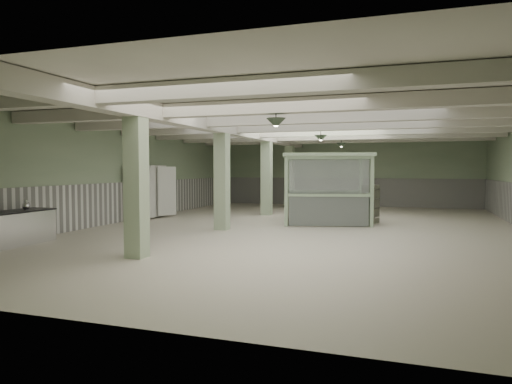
% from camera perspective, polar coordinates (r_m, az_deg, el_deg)
% --- Properties ---
extents(floor, '(20.00, 20.00, 0.00)m').
position_cam_1_polar(floor, '(15.42, 5.83, -4.61)').
color(floor, beige).
rests_on(floor, ground).
extents(ceiling, '(14.00, 20.00, 0.02)m').
position_cam_1_polar(ceiling, '(15.37, 5.91, 8.82)').
color(ceiling, white).
rests_on(ceiling, wall_back).
extents(wall_back, '(14.00, 0.02, 3.60)m').
position_cam_1_polar(wall_back, '(25.14, 10.87, 2.40)').
color(wall_back, '#95A887').
rests_on(wall_back, floor).
extents(wall_front, '(14.00, 0.02, 3.60)m').
position_cam_1_polar(wall_front, '(5.95, -15.73, 0.60)').
color(wall_front, '#95A887').
rests_on(wall_front, floor).
extents(wall_left, '(0.02, 20.00, 3.60)m').
position_cam_1_polar(wall_left, '(18.16, -16.24, 2.13)').
color(wall_left, '#95A887').
rests_on(wall_left, floor).
extents(wainscot_left, '(0.05, 19.90, 1.50)m').
position_cam_1_polar(wainscot_left, '(18.19, -16.13, -1.18)').
color(wainscot_left, white).
rests_on(wainscot_left, floor).
extents(wainscot_back, '(13.90, 0.05, 1.50)m').
position_cam_1_polar(wainscot_back, '(25.15, 10.84, 0.01)').
color(wainscot_back, white).
rests_on(wainscot_back, floor).
extents(girder, '(0.45, 19.90, 0.40)m').
position_cam_1_polar(girder, '(16.08, -2.91, 7.78)').
color(girder, beige).
rests_on(girder, ceiling).
extents(beam_a, '(13.90, 0.35, 0.32)m').
position_cam_1_polar(beam_a, '(8.25, -5.84, 12.62)').
color(beam_a, beige).
rests_on(beam_a, ceiling).
extents(beam_b, '(13.90, 0.35, 0.32)m').
position_cam_1_polar(beam_b, '(10.56, -0.14, 10.52)').
color(beam_b, beige).
rests_on(beam_b, ceiling).
extents(beam_c, '(13.90, 0.35, 0.32)m').
position_cam_1_polar(beam_c, '(12.93, 3.45, 9.13)').
color(beam_c, beige).
rests_on(beam_c, ceiling).
extents(beam_d, '(13.90, 0.35, 0.32)m').
position_cam_1_polar(beam_d, '(15.35, 5.90, 8.15)').
color(beam_d, beige).
rests_on(beam_d, ceiling).
extents(beam_e, '(13.90, 0.35, 0.32)m').
position_cam_1_polar(beam_e, '(17.79, 7.68, 7.43)').
color(beam_e, beige).
rests_on(beam_e, ceiling).
extents(beam_f, '(13.90, 0.35, 0.32)m').
position_cam_1_polar(beam_f, '(20.24, 9.02, 6.88)').
color(beam_f, beige).
rests_on(beam_f, ceiling).
extents(beam_g, '(13.90, 0.35, 0.32)m').
position_cam_1_polar(beam_g, '(22.71, 10.07, 6.44)').
color(beam_g, beige).
rests_on(beam_g, ceiling).
extents(column_a, '(0.42, 0.42, 3.60)m').
position_cam_1_polar(column_a, '(10.67, -14.74, 1.62)').
color(column_a, '#AAC19C').
rests_on(column_a, floor).
extents(column_b, '(0.42, 0.42, 3.60)m').
position_cam_1_polar(column_b, '(15.10, -4.28, 2.09)').
color(column_b, '#AAC19C').
rests_on(column_b, floor).
extents(column_c, '(0.42, 0.42, 3.60)m').
position_cam_1_polar(column_c, '(19.80, 1.34, 2.31)').
color(column_c, '#AAC19C').
rests_on(column_c, floor).
extents(column_d, '(0.42, 0.42, 3.60)m').
position_cam_1_polar(column_d, '(23.65, 4.21, 2.42)').
color(column_d, '#AAC19C').
rests_on(column_d, floor).
extents(pendant_front, '(0.44, 0.44, 0.22)m').
position_cam_1_polar(pendant_front, '(10.37, 2.51, 8.60)').
color(pendant_front, '#334131').
rests_on(pendant_front, ceiling).
extents(pendant_mid, '(0.44, 0.44, 0.22)m').
position_cam_1_polar(pendant_mid, '(15.71, 8.09, 6.66)').
color(pendant_mid, '#334131').
rests_on(pendant_mid, ceiling).
extents(pendant_back, '(0.44, 0.44, 0.22)m').
position_cam_1_polar(pendant_back, '(20.64, 10.62, 5.76)').
color(pendant_back, '#334131').
rests_on(pendant_back, ceiling).
extents(pitcher_far, '(0.25, 0.27, 0.28)m').
position_cam_1_polar(pitcher_far, '(13.79, -26.81, -1.48)').
color(pitcher_far, silver).
rests_on(pitcher_far, prep_counter).
extents(walkin_cooler, '(0.95, 2.30, 2.10)m').
position_cam_1_polar(walkin_cooler, '(18.81, -13.53, -0.09)').
color(walkin_cooler, silver).
rests_on(walkin_cooler, floor).
extents(guard_booth, '(3.75, 3.39, 2.57)m').
position_cam_1_polar(guard_booth, '(17.20, 8.77, 1.99)').
color(guard_booth, '#A6C49C').
rests_on(guard_booth, floor).
extents(filing_cabinet, '(0.63, 0.76, 1.42)m').
position_cam_1_polar(filing_cabinet, '(17.42, 14.13, -1.47)').
color(filing_cabinet, '#5D5F4F').
rests_on(filing_cabinet, floor).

